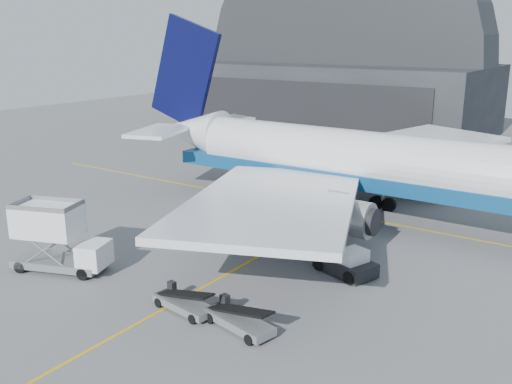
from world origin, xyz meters
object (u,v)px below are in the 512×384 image
Objects in this scene: catering_truck at (57,238)px; belt_loader_b at (238,320)px; belt_loader_a at (184,303)px; airliner at (370,163)px; pushback_tug at (347,264)px.

belt_loader_b is (16.12, 0.40, -1.88)m from catering_truck.
airliner is at bearing 93.50° from belt_loader_a.
belt_loader_b reaches higher than belt_loader_a.
airliner is 10.93× the size of pushback_tug.
belt_loader_b is at bearing -84.45° from airliner.
pushback_tug is 1.03× the size of belt_loader_a.
airliner is at bearing 126.77° from pushback_tug.
airliner is 10.59× the size of belt_loader_b.
catering_truck is at bearing -170.63° from belt_loader_a.
airliner reaches higher than catering_truck.
airliner is 24.52m from belt_loader_b.
pushback_tug is at bearing 69.88° from belt_loader_a.
pushback_tug is at bearing 12.39° from catering_truck.
catering_truck reaches higher than belt_loader_b.
catering_truck is 16.24m from belt_loader_b.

